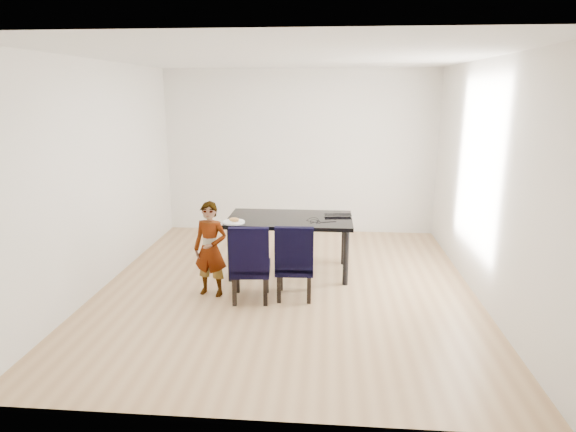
# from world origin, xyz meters

# --- Properties ---
(floor) EXTENTS (4.50, 5.00, 0.01)m
(floor) POSITION_xyz_m (0.00, 0.00, -0.01)
(floor) COLOR tan
(floor) RESTS_ON ground
(ceiling) EXTENTS (4.50, 5.00, 0.01)m
(ceiling) POSITION_xyz_m (0.00, 0.00, 2.71)
(ceiling) COLOR white
(ceiling) RESTS_ON wall_back
(wall_back) EXTENTS (4.50, 0.01, 2.70)m
(wall_back) POSITION_xyz_m (0.00, 2.50, 1.35)
(wall_back) COLOR white
(wall_back) RESTS_ON ground
(wall_front) EXTENTS (4.50, 0.01, 2.70)m
(wall_front) POSITION_xyz_m (0.00, -2.50, 1.35)
(wall_front) COLOR silver
(wall_front) RESTS_ON ground
(wall_left) EXTENTS (0.01, 5.00, 2.70)m
(wall_left) POSITION_xyz_m (-2.25, 0.00, 1.35)
(wall_left) COLOR white
(wall_left) RESTS_ON ground
(wall_right) EXTENTS (0.01, 5.00, 2.70)m
(wall_right) POSITION_xyz_m (2.25, 0.00, 1.35)
(wall_right) COLOR white
(wall_right) RESTS_ON ground
(dining_table) EXTENTS (1.60, 0.90, 0.75)m
(dining_table) POSITION_xyz_m (0.00, 0.50, 0.38)
(dining_table) COLOR black
(dining_table) RESTS_ON floor
(chair_left) EXTENTS (0.48, 0.49, 0.91)m
(chair_left) POSITION_xyz_m (-0.38, -0.39, 0.46)
(chair_left) COLOR black
(chair_left) RESTS_ON floor
(chair_right) EXTENTS (0.45, 0.46, 0.90)m
(chair_right) POSITION_xyz_m (0.12, -0.28, 0.45)
(chair_right) COLOR black
(chair_right) RESTS_ON floor
(child) EXTENTS (0.45, 0.34, 1.12)m
(child) POSITION_xyz_m (-0.86, -0.29, 0.56)
(child) COLOR #FF4F15
(child) RESTS_ON floor
(plate) EXTENTS (0.33, 0.33, 0.02)m
(plate) POSITION_xyz_m (-0.68, 0.20, 0.76)
(plate) COLOR white
(plate) RESTS_ON dining_table
(sandwich) EXTENTS (0.13, 0.07, 0.05)m
(sandwich) POSITION_xyz_m (-0.67, 0.19, 0.79)
(sandwich) COLOR #C78D47
(sandwich) RESTS_ON plate
(laptop) EXTENTS (0.37, 0.26, 0.03)m
(laptop) POSITION_xyz_m (0.61, 0.67, 0.76)
(laptop) COLOR black
(laptop) RESTS_ON dining_table
(cable_tangle) EXTENTS (0.15, 0.15, 0.01)m
(cable_tangle) POSITION_xyz_m (0.33, 0.30, 0.75)
(cable_tangle) COLOR black
(cable_tangle) RESTS_ON dining_table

